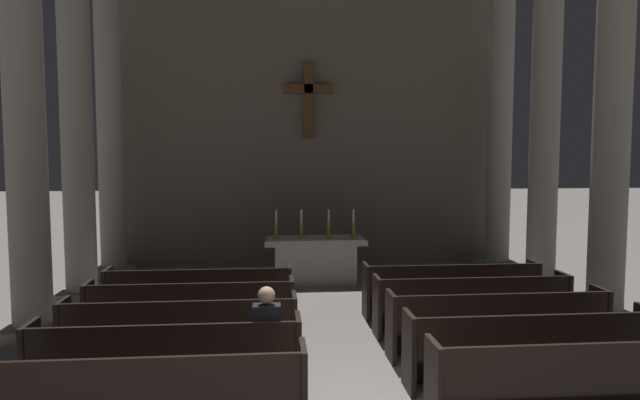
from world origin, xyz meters
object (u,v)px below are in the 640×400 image
object	(u,v)px
column_left_third	(77,127)
candlestick_outer_right	(353,229)
pew_left_row_4	(191,311)
column_right_second	(612,123)
column_right_third	(545,129)
column_left_fourth	(110,132)
pew_right_row_2	(531,349)
candlestick_outer_left	(276,229)
candlestick_inner_right	(329,229)
column_left_second	(25,120)
pew_right_row_3	(498,324)
pew_right_row_1	(576,382)
pew_left_row_5	(200,295)
lone_worshipper	(267,338)
pew_left_row_2	(167,360)
pew_right_row_4	(472,305)
altar	(315,259)
pew_left_row_1	(148,398)
column_right_fourth	(500,133)
candlestick_inner_left	(301,229)
pew_left_row_3	(181,333)
pew_right_row_5	(451,289)

from	to	relation	value
column_left_third	candlestick_outer_right	xyz separation A→B (m)	(5.47, 1.10, -2.14)
pew_left_row_4	column_right_second	world-z (taller)	column_right_second
column_right_third	column_left_fourth	world-z (taller)	same
pew_right_row_2	column_right_second	distance (m)	4.48
candlestick_outer_left	candlestick_inner_right	world-z (taller)	same
column_left_second	column_left_fourth	size ratio (longest dim) A/B	1.00
pew_right_row_3	candlestick_outer_left	size ratio (longest dim) A/B	4.98
pew_right_row_1	candlestick_outer_right	world-z (taller)	candlestick_outer_right
pew_left_row_5	pew_right_row_2	bearing A→B (deg)	-34.76
pew_right_row_1	column_left_third	xyz separation A→B (m)	(-6.79, 5.67, 2.87)
column_left_second	candlestick_inner_right	distance (m)	6.33
column_left_second	column_right_third	size ratio (longest dim) A/B	1.00
column_left_second	candlestick_inner_right	bearing A→B (deg)	34.23
candlestick_inner_right	lone_worshipper	world-z (taller)	candlestick_inner_right
pew_left_row_2	pew_right_row_4	world-z (taller)	same
pew_right_row_2	lone_worshipper	distance (m)	3.20
altar	pew_right_row_2	bearing A→B (deg)	-69.37
column_left_second	lone_worshipper	world-z (taller)	column_left_second
pew_left_row_1	column_right_fourth	world-z (taller)	column_right_fourth
pew_left_row_1	pew_left_row_4	distance (m)	3.01
pew_right_row_4	column_left_third	bearing A→B (deg)	158.61
candlestick_inner_left	candlestick_inner_right	bearing A→B (deg)	0.00
pew_right_row_3	candlestick_inner_left	xyz separation A→B (m)	(-2.47, 4.76, 0.73)
pew_left_row_2	column_left_second	distance (m)	4.48
column_right_fourth	candlestick_outer_left	distance (m)	5.99
pew_left_row_5	lone_worshipper	distance (m)	3.19
column_right_second	lone_worshipper	xyz separation A→B (m)	(-5.65, -2.38, -2.66)
column_right_fourth	pew_left_row_5	bearing A→B (deg)	-150.08
column_right_fourth	candlestick_inner_right	xyz separation A→B (m)	(-4.32, -1.16, -2.14)
candlestick_outer_right	pew_left_row_3	bearing A→B (deg)	-122.39
column_left_third	candlestick_inner_right	world-z (taller)	column_left_third
pew_right_row_4	column_left_third	size ratio (longest dim) A/B	0.45
column_right_third	column_right_fourth	size ratio (longest dim) A/B	1.00
pew_right_row_1	pew_right_row_4	distance (m)	3.01
pew_left_row_4	pew_right_row_5	distance (m)	4.45
pew_right_row_5	column_left_fourth	bearing A→B (deg)	150.08
pew_left_row_2	pew_right_row_3	world-z (taller)	same
pew_left_row_1	candlestick_outer_right	distance (m)	7.44
pew_right_row_3	column_left_second	size ratio (longest dim) A/B	0.45
column_right_fourth	altar	distance (m)	5.53
pew_right_row_1	lone_worshipper	bearing A→B (deg)	161.94
pew_right_row_4	pew_left_row_2	bearing A→B (deg)	-155.17
pew_right_row_4	lone_worshipper	world-z (taller)	lone_worshipper
pew_right_row_1	candlestick_inner_left	size ratio (longest dim) A/B	4.98
pew_left_row_1	column_left_fourth	size ratio (longest dim) A/B	0.45
pew_right_row_5	candlestick_outer_left	world-z (taller)	candlestick_outer_left
pew_left_row_3	pew_right_row_3	size ratio (longest dim) A/B	1.00
lone_worshipper	column_left_second	bearing A→B (deg)	146.55
column_left_fourth	pew_right_row_5	bearing A→B (deg)	-29.92
pew_left_row_5	altar	world-z (taller)	altar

